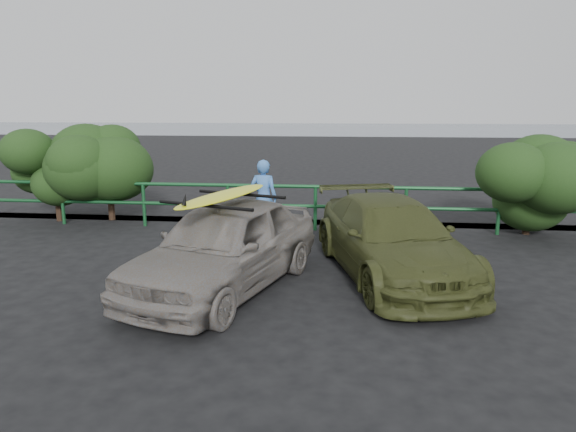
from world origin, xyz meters
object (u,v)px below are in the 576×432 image
object	(u,v)px
man	(264,198)
sedan	(225,246)
surfboard	(224,196)
guardrail	(271,207)
olive_vehicle	(391,238)

from	to	relation	value
man	sedan	bearing A→B (deg)	98.89
man	surfboard	size ratio (longest dim) A/B	0.69
guardrail	surfboard	size ratio (longest dim) A/B	5.88
olive_vehicle	man	world-z (taller)	man
olive_vehicle	man	size ratio (longest dim) A/B	2.63
guardrail	man	bearing A→B (deg)	-100.06
olive_vehicle	guardrail	bearing A→B (deg)	113.57
surfboard	man	bearing A→B (deg)	107.23
guardrail	sedan	size ratio (longest dim) A/B	3.46
olive_vehicle	surfboard	world-z (taller)	surfboard
man	surfboard	bearing A→B (deg)	98.89
guardrail	man	world-z (taller)	man
sedan	man	xyz separation A→B (m)	(0.08, 3.40, 0.14)
olive_vehicle	surfboard	bearing A→B (deg)	-175.31
sedan	surfboard	distance (m)	0.78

